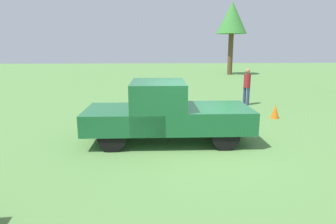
{
  "coord_description": "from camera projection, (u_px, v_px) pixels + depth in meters",
  "views": [
    {
      "loc": [
        -1.21,
        -8.14,
        2.83
      ],
      "look_at": [
        -0.8,
        0.33,
        0.9
      ],
      "focal_mm": 31.37,
      "sensor_mm": 36.0,
      "label": 1
    }
  ],
  "objects": [
    {
      "name": "person_visitor",
      "position": [
        247.0,
        84.0,
        14.09
      ],
      "size": [
        0.45,
        0.45,
        1.76
      ],
      "rotation": [
        0.0,
        0.0,
        3.81
      ],
      "color": "navy",
      "rests_on": "ground_plane"
    },
    {
      "name": "ground_plane",
      "position": [
        196.0,
        144.0,
        8.61
      ],
      "size": [
        80.0,
        80.0,
        0.0
      ],
      "primitive_type": "plane",
      "color": "#5B8C47"
    },
    {
      "name": "tree_back_right",
      "position": [
        232.0,
        19.0,
        28.03
      ],
      "size": [
        2.9,
        2.9,
        6.92
      ],
      "color": "brown",
      "rests_on": "ground_plane"
    },
    {
      "name": "pickup_truck",
      "position": [
        164.0,
        111.0,
        8.69
      ],
      "size": [
        4.86,
        1.98,
        1.81
      ],
      "rotation": [
        0.0,
        0.0,
        6.27
      ],
      "color": "black",
      "rests_on": "ground_plane"
    },
    {
      "name": "traffic_cone",
      "position": [
        275.0,
        111.0,
        11.61
      ],
      "size": [
        0.32,
        0.32,
        0.55
      ],
      "primitive_type": "cone",
      "color": "orange",
      "rests_on": "ground_plane"
    }
  ]
}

